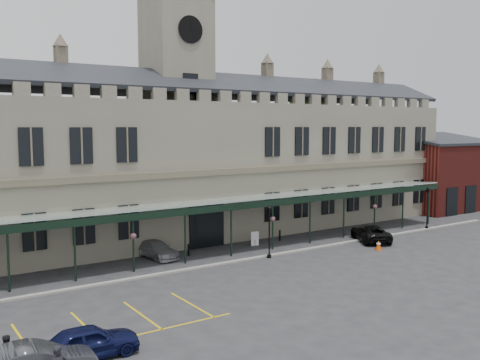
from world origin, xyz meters
TOP-DOWN VIEW (x-y plane):
  - ground at (0.00, 0.00)m, footprint 140.00×140.00m
  - station_building at (0.00, 15.91)m, footprint 60.00×10.36m
  - clock_tower at (0.00, 16.00)m, footprint 5.60×5.60m
  - canopy at (0.00, 7.46)m, footprint 50.00×4.10m
  - brick_annex at (34.00, 12.97)m, footprint 12.40×8.36m
  - kerb at (0.00, 5.50)m, footprint 60.00×0.40m
  - parking_markings at (-14.00, -1.50)m, footprint 16.00×6.00m
  - tree_behind_mid at (8.00, 25.00)m, footprint 6.00×6.00m
  - tree_behind_right at (24.00, 25.00)m, footprint 6.00×6.00m
  - lamp_post_mid at (2.07, 5.09)m, footprint 0.39×0.39m
  - lamp_post_right at (21.60, 5.56)m, footprint 0.40×0.40m
  - traffic_cone at (11.00, 2.25)m, footprint 0.49×0.49m
  - sign_board at (3.61, 9.12)m, footprint 0.69×0.18m
  - bollard_left at (-2.68, 9.14)m, footprint 0.16×0.16m
  - bollard_right at (6.49, 9.40)m, footprint 0.17×0.17m
  - car_left_a at (-15.00, -4.62)m, footprint 4.31×1.83m
  - car_taxi at (-5.00, 10.00)m, footprint 2.38×4.60m
  - car_van at (13.00, 4.95)m, footprint 4.44×5.58m
  - person_b at (-18.30, -4.29)m, footprint 0.94×0.82m

SIDE VIEW (x-z plane):
  - ground at x=0.00m, z-range 0.00..0.00m
  - parking_markings at x=-14.00m, z-range -0.01..0.01m
  - kerb at x=0.00m, z-range 0.00..0.12m
  - traffic_cone at x=11.00m, z-range -0.01..0.78m
  - bollard_left at x=-2.68m, z-range 0.00..0.92m
  - bollard_right at x=6.49m, z-range 0.00..0.96m
  - sign_board at x=3.61m, z-range -0.01..1.17m
  - car_taxi at x=-5.00m, z-range 0.00..1.28m
  - car_van at x=13.00m, z-range 0.00..1.41m
  - car_left_a at x=-15.00m, z-range 0.00..1.45m
  - person_b at x=-18.30m, z-range 0.00..1.65m
  - canopy at x=0.00m, z-range 0.25..4.55m
  - lamp_post_mid at x=2.07m, z-range 0.38..4.50m
  - lamp_post_right at x=21.60m, z-range 0.40..4.66m
  - brick_annex at x=34.00m, z-range -0.46..8.77m
  - station_building at x=0.00m, z-range -2.18..15.12m
  - tree_behind_mid at x=8.00m, z-range 4.81..20.81m
  - tree_behind_right at x=24.00m, z-range 4.81..20.81m
  - clock_tower at x=0.00m, z-range 0.71..25.51m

